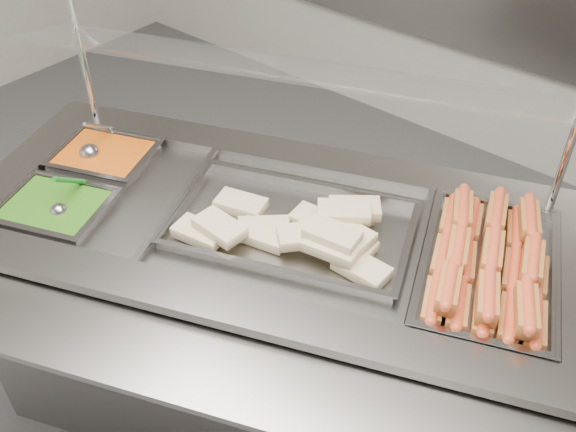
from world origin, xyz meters
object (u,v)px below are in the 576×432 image
Objects in this scene: pan_wraps at (291,229)px; serving_spoon at (61,206)px; ladle at (91,152)px; pan_hotdogs at (486,275)px; steam_counter at (274,320)px; sneeze_guard at (295,73)px.

pan_wraps is 0.71m from serving_spoon.
ladle is (-0.76, -0.16, 0.04)m from pan_wraps.
ladle reaches higher than pan_hotdogs.
pan_hotdogs is at bearing 28.65° from serving_spoon.
steam_counter is 0.86m from sneeze_guard.
serving_spoon is (0.17, -0.24, 0.00)m from ladle.
sneeze_guard is at bearing 111.76° from steam_counter.
steam_counter is 2.63× the size of pan_wraps.
pan_hotdogs is (0.59, 0.24, 0.42)m from steam_counter.
ladle is at bearing 125.77° from serving_spoon.
pan_hotdogs is at bearing 21.76° from pan_wraps.
steam_counter is at bearing 35.45° from serving_spoon.
sneeze_guard is 2.58× the size of pan_hotdogs.
ladle is at bearing -163.94° from pan_hotdogs.
sneeze_guard is (-0.08, 0.21, 0.83)m from steam_counter.
pan_hotdogs is 3.48× the size of ladle.
pan_wraps is (0.14, -0.18, -0.40)m from sneeze_guard.
pan_hotdogs is 1.28m from serving_spoon.
sneeze_guard is 2.10× the size of pan_wraps.
pan_hotdogs is (0.68, 0.03, -0.42)m from sneeze_guard.
steam_counter is at bearing 10.96° from ladle.
ladle is (-1.29, -0.37, 0.05)m from pan_hotdogs.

